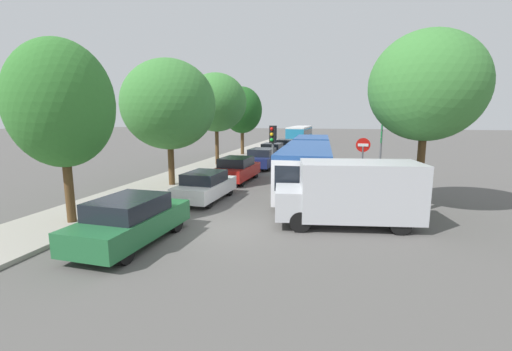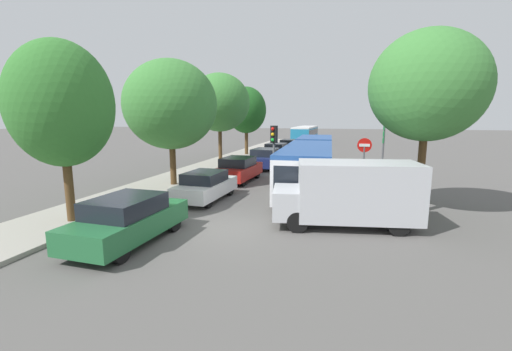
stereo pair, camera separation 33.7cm
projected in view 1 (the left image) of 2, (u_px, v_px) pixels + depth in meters
ground_plane at (221, 229)px, 11.90m from camera, size 200.00×200.00×0.00m
kerb_strip_left at (233, 157)px, 32.64m from camera, size 3.20×50.44×0.14m
articulated_bus at (309, 158)px, 21.03m from camera, size 3.18×16.02×2.36m
city_bus_rear at (300, 133)px, 50.81m from camera, size 2.67×11.11×2.38m
queued_car_green at (131, 220)px, 10.44m from camera, size 1.96×4.30×1.47m
queued_car_white at (205, 186)px, 15.87m from camera, size 1.82×3.98×1.36m
queued_car_red at (237, 169)px, 20.56m from camera, size 1.95×4.28×1.46m
queued_car_navy at (262, 158)px, 25.76m from camera, size 1.99×4.36×1.49m
queued_car_graphite at (272, 151)px, 31.45m from camera, size 1.92×4.21×1.44m
queued_car_black at (285, 146)px, 36.51m from camera, size 1.93×4.23×1.45m
white_van at (352, 192)px, 12.10m from camera, size 5.25×2.74×2.31m
traffic_light at (273, 143)px, 17.93m from camera, size 0.37×0.39×3.40m
no_entry_sign at (362, 157)px, 17.11m from camera, size 0.70×0.08×2.82m
direction_sign_post at (381, 141)px, 18.74m from camera, size 0.25×1.40×3.60m
tree_left_near at (61, 104)px, 11.61m from camera, size 3.48×3.48×6.46m
tree_left_mid at (167, 107)px, 18.28m from camera, size 4.99×4.99×6.89m
tree_left_far at (216, 103)px, 26.20m from camera, size 4.66×4.66×7.14m
tree_left_distant at (243, 111)px, 33.57m from camera, size 3.91×3.91×6.73m
tree_right_near at (427, 87)px, 13.30m from camera, size 4.41×4.41×7.16m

